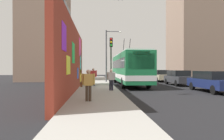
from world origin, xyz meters
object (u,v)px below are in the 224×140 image
(parked_car_navy, at_px, (211,81))
(parked_car_champagne, at_px, (160,75))
(city_bus, at_px, (129,68))
(parked_car_dark_gray, at_px, (178,77))
(traffic_light, at_px, (111,54))
(pedestrian_midblock, at_px, (93,75))
(pedestrian_at_curb, at_px, (111,78))
(street_lamp, at_px, (108,52))
(parked_car_red, at_px, (150,74))
(pedestrian_near_wall, at_px, (88,83))

(parked_car_navy, height_order, parked_car_champagne, same)
(city_bus, xyz_separation_m, parked_car_navy, (-6.83, -5.20, -1.03))
(parked_car_dark_gray, height_order, traffic_light, traffic_light)
(city_bus, relative_size, pedestrian_midblock, 7.18)
(traffic_light, bearing_deg, city_bus, -36.14)
(pedestrian_at_curb, relative_size, traffic_light, 0.35)
(parked_car_dark_gray, xyz_separation_m, street_lamp, (4.19, 7.22, 3.01))
(parked_car_red, distance_m, pedestrian_near_wall, 24.27)
(parked_car_navy, distance_m, pedestrian_near_wall, 10.25)
(city_bus, height_order, traffic_light, city_bus)
(street_lamp, bearing_deg, parked_car_dark_gray, -120.13)
(city_bus, xyz_separation_m, traffic_light, (-2.94, 2.15, 1.27))
(parked_car_champagne, distance_m, pedestrian_midblock, 11.85)
(parked_car_dark_gray, relative_size, traffic_light, 0.96)
(pedestrian_at_curb, bearing_deg, pedestrian_near_wall, 162.73)
(parked_car_navy, xyz_separation_m, traffic_light, (3.88, 7.35, 2.30))
(city_bus, bearing_deg, pedestrian_at_curb, 159.85)
(parked_car_red, bearing_deg, parked_car_navy, -180.00)
(parked_car_dark_gray, relative_size, parked_car_red, 0.87)
(traffic_light, xyz_separation_m, street_lamp, (6.50, -0.13, 0.70))
(traffic_light, height_order, street_lamp, street_lamp)
(pedestrian_near_wall, relative_size, traffic_light, 0.35)
(parked_car_champagne, bearing_deg, city_bus, 136.33)
(pedestrian_near_wall, bearing_deg, pedestrian_midblock, -0.99)
(pedestrian_midblock, bearing_deg, pedestrian_at_curb, -162.48)
(parked_car_champagne, distance_m, street_lamp, 8.04)
(parked_car_champagne, xyz_separation_m, pedestrian_near_wall, (-16.91, 9.13, 0.22))
(parked_car_navy, xyz_separation_m, pedestrian_near_wall, (-4.64, 9.13, 0.22))
(parked_car_dark_gray, relative_size, pedestrian_near_wall, 2.72)
(parked_car_red, relative_size, pedestrian_at_curb, 3.15)
(parked_car_navy, height_order, pedestrian_near_wall, pedestrian_near_wall)
(parked_car_navy, xyz_separation_m, pedestrian_at_curb, (0.24, 7.62, 0.22))
(pedestrian_midblock, bearing_deg, parked_car_navy, -116.85)
(pedestrian_at_curb, distance_m, traffic_light, 4.20)
(pedestrian_near_wall, distance_m, street_lamp, 15.39)
(pedestrian_near_wall, height_order, street_lamp, street_lamp)
(traffic_light, bearing_deg, pedestrian_at_curb, 175.81)
(parked_car_navy, relative_size, pedestrian_at_curb, 3.02)
(street_lamp, bearing_deg, city_bus, -150.43)
(city_bus, bearing_deg, parked_car_champagne, -43.67)
(parked_car_champagne, relative_size, pedestrian_at_curb, 2.74)
(city_bus, distance_m, pedestrian_at_curb, 7.06)
(parked_car_champagne, height_order, street_lamp, street_lamp)
(parked_car_navy, xyz_separation_m, parked_car_red, (17.84, 0.00, 0.00))
(parked_car_dark_gray, relative_size, pedestrian_midblock, 2.58)
(parked_car_navy, bearing_deg, pedestrian_at_curb, 88.20)
(parked_car_champagne, relative_size, pedestrian_near_wall, 2.72)
(pedestrian_midblock, height_order, pedestrian_at_curb, pedestrian_midblock)
(city_bus, distance_m, traffic_light, 3.86)
(parked_car_red, xyz_separation_m, traffic_light, (-13.96, 7.35, 2.30))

